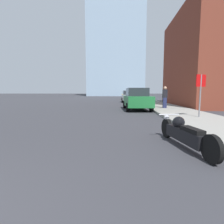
{
  "coord_description": "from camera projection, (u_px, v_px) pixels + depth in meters",
  "views": [
    {
      "loc": [
        2.41,
        -0.59,
        1.39
      ],
      "look_at": [
        2.05,
        5.47,
        0.7
      ],
      "focal_mm": 28.0,
      "sensor_mm": 36.0,
      "label": 1
    }
  ],
  "objects": [
    {
      "name": "stop_sign",
      "position": [
        201.0,
        88.0,
        8.7
      ],
      "size": [
        0.57,
        0.26,
        2.12
      ],
      "color": "slate",
      "rests_on": "sidewalk"
    },
    {
      "name": "parked_car_green",
      "position": [
        137.0,
        99.0,
        13.82
      ],
      "size": [
        2.17,
        4.41,
        1.72
      ],
      "rotation": [
        0.0,
        0.0,
        0.08
      ],
      "color": "#1E6B33",
      "rests_on": "ground_plane"
    },
    {
      "name": "parked_car_yellow",
      "position": [
        127.0,
        95.0,
        35.34
      ],
      "size": [
        2.01,
        4.53,
        1.7
      ],
      "rotation": [
        0.0,
        0.0,
        -0.05
      ],
      "color": "gold",
      "rests_on": "ground_plane"
    },
    {
      "name": "sidewalk",
      "position": [
        139.0,
        98.0,
        40.18
      ],
      "size": [
        3.04,
        240.0,
        0.15
      ],
      "color": "gray",
      "rests_on": "ground_plane"
    },
    {
      "name": "parked_car_silver",
      "position": [
        129.0,
        96.0,
        24.69
      ],
      "size": [
        2.01,
        4.24,
        1.63
      ],
      "rotation": [
        0.0,
        0.0,
        0.03
      ],
      "color": "#BCBCC1",
      "rests_on": "ground_plane"
    },
    {
      "name": "motorcycle",
      "position": [
        183.0,
        133.0,
        4.42
      ],
      "size": [
        0.76,
        2.57,
        0.75
      ],
      "rotation": [
        0.0,
        0.0,
        0.18
      ],
      "color": "black",
      "rests_on": "ground_plane"
    },
    {
      "name": "brick_storefront",
      "position": [
        218.0,
        60.0,
        17.68
      ],
      "size": [
        8.32,
        10.98,
        9.38
      ],
      "color": "brown",
      "rests_on": "ground_plane"
    },
    {
      "name": "pedestrian",
      "position": [
        165.0,
        97.0,
        13.86
      ],
      "size": [
        0.36,
        0.24,
        1.71
      ],
      "color": "#1E2347",
      "rests_on": "sidewalk"
    }
  ]
}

